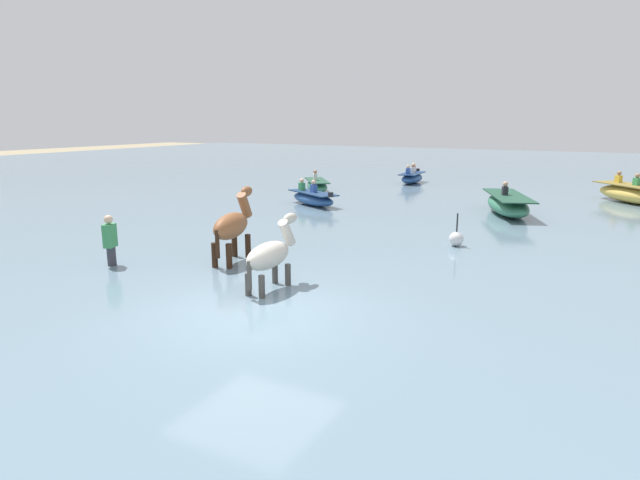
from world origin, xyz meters
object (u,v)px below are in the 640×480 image
Objects in this scene: horse_trailing_chestnut at (233,227)px; boat_far_inshore at (508,204)px; horse_lead_pinto at (270,257)px; boat_far_offshore at (317,186)px; boat_mid_outer at (634,194)px; boat_distant_west at (313,198)px; person_wading_close at (111,248)px; boat_near_port at (412,178)px; channel_buoy at (456,239)px.

horse_trailing_chestnut reaches higher than boat_far_inshore.
horse_lead_pinto is 2.43m from horse_trailing_chestnut.
horse_lead_pinto reaches higher than boat_far_offshore.
boat_mid_outer is 12.99m from boat_distant_west.
boat_far_offshore is at bearing 116.64° from boat_distant_west.
boat_far_inshore is 13.43m from person_wading_close.
boat_mid_outer reaches higher than person_wading_close.
boat_near_port is (-1.53, 17.36, -0.53)m from horse_trailing_chestnut.
boat_far_offshore is 1.01× the size of boat_distant_west.
boat_mid_outer is at bearing 56.83° from person_wading_close.
horse_lead_pinto is at bearing 3.54° from person_wading_close.
boat_far_inshore is 7.28m from boat_distant_west.
boat_far_inshore reaches higher than channel_buoy.
boat_near_port is 2.82× the size of channel_buoy.
boat_far_inshore is (2.61, 11.28, -0.32)m from horse_lead_pinto.
boat_distant_west is at bearing 147.86° from channel_buoy.
horse_trailing_chestnut is at bearing -136.12° from channel_buoy.
horse_lead_pinto is at bearing -103.01° from boat_far_inshore.
channel_buoy is (4.27, 4.11, -0.62)m from horse_trailing_chestnut.
boat_near_port is (-6.13, 7.47, -0.05)m from boat_far_inshore.
boat_mid_outer is 11.76m from channel_buoy.
person_wading_close is at bearing -92.20° from boat_near_port.
boat_far_inshore is at bearing -50.64° from boat_near_port.
horse_lead_pinto is at bearing -112.57° from channel_buoy.
boat_distant_west is (-11.16, -6.65, -0.09)m from boat_mid_outer.
boat_mid_outer reaches higher than boat_far_offshore.
person_wading_close is at bearing -123.17° from boat_mid_outer.
boat_far_offshore is at bearing 115.32° from horse_lead_pinto.
boat_near_port is 19.03m from person_wading_close.
horse_trailing_chestnut is 17.34m from boat_mid_outer.
boat_far_inshore is at bearing -13.66° from boat_far_offshore.
boat_mid_outer reaches higher than boat_far_inshore.
boat_far_inshore is 2.47× the size of person_wading_close.
horse_lead_pinto is at bearing -34.87° from horse_trailing_chestnut.
person_wading_close is 1.84× the size of channel_buoy.
boat_distant_west is 10.03m from person_wading_close.
horse_lead_pinto is at bearing -65.19° from boat_distant_west.
horse_trailing_chestnut is 0.79× the size of boat_distant_west.
horse_trailing_chestnut is 0.53× the size of boat_far_inshore.
boat_far_offshore is at bearing 98.78° from person_wading_close.
boat_mid_outer is at bearing -12.95° from boat_near_port.
horse_trailing_chestnut is 2.83m from person_wading_close.
horse_trailing_chestnut is (-1.99, 1.39, 0.16)m from horse_lead_pinto.
horse_trailing_chestnut is at bearing -119.89° from boat_mid_outer.
boat_mid_outer is 4.04× the size of channel_buoy.
boat_far_offshore is (-6.37, 13.46, -0.39)m from horse_lead_pinto.
person_wading_close is at bearing -176.46° from horse_lead_pinto.
boat_near_port is (-3.52, 18.75, -0.37)m from horse_lead_pinto.
person_wading_close reaches higher than boat_near_port.
horse_lead_pinto is 0.88× the size of horse_trailing_chestnut.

